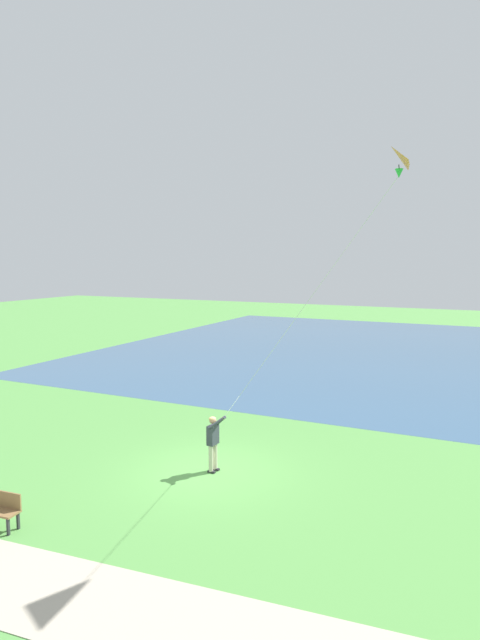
{
  "coord_description": "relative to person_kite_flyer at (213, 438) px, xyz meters",
  "views": [
    {
      "loc": [
        13.87,
        7.72,
        6.52
      ],
      "look_at": [
        -0.06,
        1.05,
        4.75
      ],
      "focal_mm": 30.14,
      "sensor_mm": 36.0,
      "label": 1
    }
  ],
  "objects": [
    {
      "name": "person_kite_flyer",
      "position": [
        0.0,
        0.0,
        0.0
      ],
      "size": [
        0.52,
        0.62,
        1.83
      ],
      "color": "#232328",
      "rests_on": "ground"
    },
    {
      "name": "lake_water",
      "position": [
        -24.11,
        3.88,
        -1.04
      ],
      "size": [
        36.0,
        44.0,
        0.01
      ],
      "primitive_type": "cube",
      "color": "#385B7F",
      "rests_on": "ground"
    },
    {
      "name": "flying_kite",
      "position": [
        0.39,
        5.11,
        7.69
      ],
      "size": [
        1.22,
        5.1,
        7.42
      ],
      "color": "orange"
    },
    {
      "name": "ground_plane",
      "position": [
        0.12,
        -0.12,
        -1.05
      ],
      "size": [
        120.0,
        120.0,
        0.0
      ],
      "primitive_type": "plane",
      "color": "#569947"
    },
    {
      "name": "walkway_path",
      "position": [
        6.54,
        1.88,
        -1.04
      ],
      "size": [
        5.19,
        32.09,
        0.02
      ],
      "primitive_type": "cube",
      "rotation": [
        0.0,
        0.0,
        0.09
      ],
      "color": "#B7AD99",
      "rests_on": "ground"
    }
  ]
}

